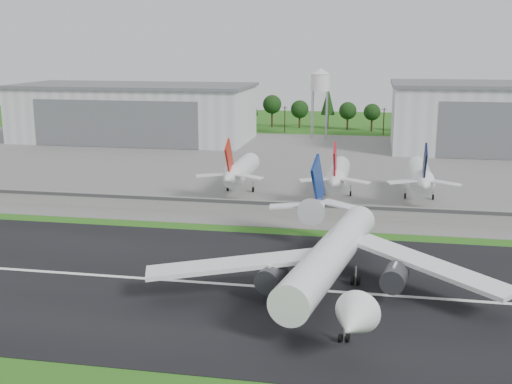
% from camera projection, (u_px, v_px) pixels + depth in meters
% --- Properties ---
extents(ground, '(600.00, 600.00, 0.00)m').
position_uv_depth(ground, '(240.00, 311.00, 95.83)').
color(ground, '#236417').
rests_on(ground, ground).
extents(runway, '(320.00, 60.00, 0.10)m').
position_uv_depth(runway, '(253.00, 286.00, 105.39)').
color(runway, black).
rests_on(runway, ground).
extents(runway_centerline, '(220.00, 1.00, 0.02)m').
position_uv_depth(runway_centerline, '(253.00, 286.00, 105.38)').
color(runway_centerline, white).
rests_on(runway_centerline, runway).
extents(apron, '(320.00, 150.00, 0.10)m').
position_uv_depth(apron, '(316.00, 166.00, 210.75)').
color(apron, slate).
rests_on(apron, ground).
extents(blast_fence, '(240.00, 0.61, 3.50)m').
position_uv_depth(blast_fence, '(290.00, 209.00, 148.09)').
color(blast_fence, gray).
rests_on(blast_fence, ground).
extents(hangar_west, '(97.00, 44.00, 23.20)m').
position_uv_depth(hangar_west, '(134.00, 112.00, 265.64)').
color(hangar_west, silver).
rests_on(hangar_west, ground).
extents(water_tower, '(8.40, 8.40, 29.40)m').
position_uv_depth(water_tower, '(320.00, 80.00, 268.44)').
color(water_tower, '#99999E').
rests_on(water_tower, ground).
extents(utility_poles, '(230.00, 3.00, 12.00)m').
position_uv_depth(utility_poles, '(333.00, 134.00, 287.39)').
color(utility_poles, black).
rests_on(utility_poles, ground).
extents(treeline, '(320.00, 16.00, 22.00)m').
position_uv_depth(treeline, '(335.00, 130.00, 301.76)').
color(treeline, black).
rests_on(treeline, ground).
extents(main_airliner, '(56.40, 59.08, 18.17)m').
position_uv_depth(main_airliner, '(331.00, 264.00, 101.59)').
color(main_airliner, white).
rests_on(main_airliner, runway).
extents(parked_jet_red_a, '(7.36, 31.29, 16.54)m').
position_uv_depth(parked_jet_red_a, '(239.00, 171.00, 170.78)').
color(parked_jet_red_a, silver).
rests_on(parked_jet_red_a, ground).
extents(parked_jet_red_b, '(7.36, 31.29, 16.42)m').
position_uv_depth(parked_jet_red_b, '(337.00, 175.00, 166.08)').
color(parked_jet_red_b, silver).
rests_on(parked_jet_red_b, ground).
extents(parked_jet_navy, '(7.36, 31.29, 16.73)m').
position_uv_depth(parked_jet_navy, '(420.00, 177.00, 162.28)').
color(parked_jet_navy, white).
rests_on(parked_jet_navy, ground).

